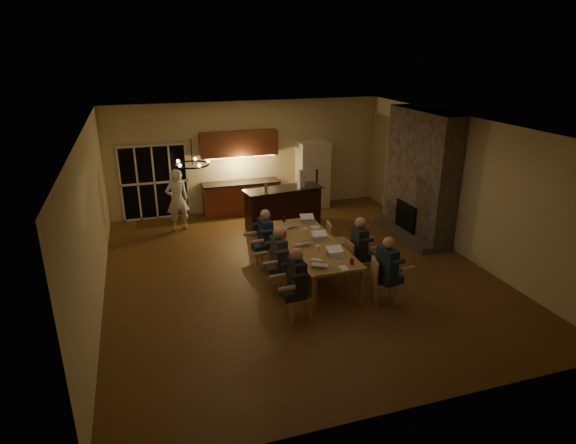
# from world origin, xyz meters

# --- Properties ---
(floor) EXTENTS (9.00, 9.00, 0.00)m
(floor) POSITION_xyz_m (0.00, 0.00, 0.00)
(floor) COLOR brown
(floor) RESTS_ON ground
(back_wall) EXTENTS (8.00, 0.04, 3.20)m
(back_wall) POSITION_xyz_m (0.00, 4.52, 1.60)
(back_wall) COLOR beige
(back_wall) RESTS_ON ground
(left_wall) EXTENTS (0.04, 9.00, 3.20)m
(left_wall) POSITION_xyz_m (-4.02, 0.00, 1.60)
(left_wall) COLOR beige
(left_wall) RESTS_ON ground
(right_wall) EXTENTS (0.04, 9.00, 3.20)m
(right_wall) POSITION_xyz_m (4.02, 0.00, 1.60)
(right_wall) COLOR beige
(right_wall) RESTS_ON ground
(ceiling) EXTENTS (8.00, 9.00, 0.04)m
(ceiling) POSITION_xyz_m (0.00, 0.00, 3.22)
(ceiling) COLOR white
(ceiling) RESTS_ON back_wall
(french_doors) EXTENTS (1.86, 0.08, 2.10)m
(french_doors) POSITION_xyz_m (-2.70, 4.47, 1.05)
(french_doors) COLOR black
(french_doors) RESTS_ON ground
(fireplace) EXTENTS (0.58, 2.50, 3.20)m
(fireplace) POSITION_xyz_m (3.70, 1.20, 1.60)
(fireplace) COLOR #65584F
(fireplace) RESTS_ON ground
(kitchenette) EXTENTS (2.24, 0.68, 2.40)m
(kitchenette) POSITION_xyz_m (-0.30, 4.20, 1.20)
(kitchenette) COLOR brown
(kitchenette) RESTS_ON ground
(refrigerator) EXTENTS (0.90, 0.68, 2.00)m
(refrigerator) POSITION_xyz_m (1.90, 4.15, 1.00)
(refrigerator) COLOR beige
(refrigerator) RESTS_ON ground
(dining_table) EXTENTS (1.10, 3.01, 0.75)m
(dining_table) POSITION_xyz_m (0.26, -0.24, 0.38)
(dining_table) COLOR #A07440
(dining_table) RESTS_ON ground
(bar_island) EXTENTS (2.16, 0.91, 1.08)m
(bar_island) POSITION_xyz_m (0.53, 2.75, 0.54)
(bar_island) COLOR black
(bar_island) RESTS_ON ground
(chair_left_near) EXTENTS (0.45, 0.45, 0.89)m
(chair_left_near) POSITION_xyz_m (-0.59, -1.83, 0.45)
(chair_left_near) COLOR tan
(chair_left_near) RESTS_ON ground
(chair_left_mid) EXTENTS (0.50, 0.50, 0.89)m
(chair_left_mid) POSITION_xyz_m (-0.60, -0.70, 0.45)
(chair_left_mid) COLOR tan
(chair_left_mid) RESTS_ON ground
(chair_left_far) EXTENTS (0.45, 0.45, 0.89)m
(chair_left_far) POSITION_xyz_m (-0.56, 0.40, 0.45)
(chair_left_far) COLOR tan
(chair_left_far) RESTS_ON ground
(chair_right_near) EXTENTS (0.53, 0.53, 0.89)m
(chair_right_near) POSITION_xyz_m (1.17, -1.76, 0.45)
(chair_right_near) COLOR tan
(chair_right_near) RESTS_ON ground
(chair_right_mid) EXTENTS (0.45, 0.45, 0.89)m
(chair_right_mid) POSITION_xyz_m (1.08, -0.75, 0.45)
(chair_right_mid) COLOR tan
(chair_right_mid) RESTS_ON ground
(chair_right_far) EXTENTS (0.51, 0.51, 0.89)m
(chair_right_far) POSITION_xyz_m (1.10, 0.35, 0.45)
(chair_right_far) COLOR tan
(chair_right_far) RESTS_ON ground
(person_left_near) EXTENTS (0.63, 0.63, 1.38)m
(person_left_near) POSITION_xyz_m (-0.61, -1.83, 0.69)
(person_left_near) COLOR #23252D
(person_left_near) RESTS_ON ground
(person_right_near) EXTENTS (0.69, 0.69, 1.38)m
(person_right_near) POSITION_xyz_m (1.16, -1.85, 0.69)
(person_right_near) COLOR #1E314C
(person_right_near) RESTS_ON ground
(person_left_mid) EXTENTS (0.66, 0.66, 1.38)m
(person_left_mid) POSITION_xyz_m (-0.63, -0.76, 0.69)
(person_left_mid) COLOR #3C4147
(person_left_mid) RESTS_ON ground
(person_right_mid) EXTENTS (0.62, 0.62, 1.38)m
(person_right_mid) POSITION_xyz_m (1.13, -0.73, 0.69)
(person_right_mid) COLOR #23252D
(person_right_mid) RESTS_ON ground
(person_left_far) EXTENTS (0.64, 0.64, 1.38)m
(person_left_far) POSITION_xyz_m (-0.60, 0.34, 0.69)
(person_left_far) COLOR #1E314C
(person_left_far) RESTS_ON ground
(standing_person) EXTENTS (0.67, 0.51, 1.67)m
(standing_person) POSITION_xyz_m (-2.20, 3.36, 0.83)
(standing_person) COLOR white
(standing_person) RESTS_ON ground
(chandelier) EXTENTS (0.58, 0.58, 0.03)m
(chandelier) POSITION_xyz_m (-2.19, -0.86, 2.75)
(chandelier) COLOR black
(chandelier) RESTS_ON ceiling
(laptop_a) EXTENTS (0.42, 0.41, 0.23)m
(laptop_a) POSITION_xyz_m (0.02, -1.34, 0.86)
(laptop_a) COLOR silver
(laptop_a) RESTS_ON dining_table
(laptop_b) EXTENTS (0.32, 0.28, 0.23)m
(laptop_b) POSITION_xyz_m (0.46, -1.09, 0.86)
(laptop_b) COLOR silver
(laptop_b) RESTS_ON dining_table
(laptop_c) EXTENTS (0.34, 0.30, 0.23)m
(laptop_c) POSITION_xyz_m (0.03, -0.26, 0.86)
(laptop_c) COLOR silver
(laptop_c) RESTS_ON dining_table
(laptop_d) EXTENTS (0.34, 0.30, 0.23)m
(laptop_d) POSITION_xyz_m (0.47, -0.21, 0.86)
(laptop_d) COLOR silver
(laptop_d) RESTS_ON dining_table
(laptop_e) EXTENTS (0.37, 0.34, 0.23)m
(laptop_e) POSITION_xyz_m (0.07, 0.79, 0.86)
(laptop_e) COLOR silver
(laptop_e) RESTS_ON dining_table
(laptop_f) EXTENTS (0.35, 0.31, 0.23)m
(laptop_f) POSITION_xyz_m (0.58, 0.89, 0.86)
(laptop_f) COLOR silver
(laptop_f) RESTS_ON dining_table
(mug_front) EXTENTS (0.09, 0.09, 0.10)m
(mug_front) POSITION_xyz_m (0.22, -0.66, 0.80)
(mug_front) COLOR white
(mug_front) RESTS_ON dining_table
(mug_mid) EXTENTS (0.09, 0.09, 0.10)m
(mug_mid) POSITION_xyz_m (0.31, 0.35, 0.80)
(mug_mid) COLOR white
(mug_mid) RESTS_ON dining_table
(mug_back) EXTENTS (0.09, 0.09, 0.10)m
(mug_back) POSITION_xyz_m (-0.11, 0.49, 0.80)
(mug_back) COLOR white
(mug_back) RESTS_ON dining_table
(redcup_near) EXTENTS (0.08, 0.08, 0.12)m
(redcup_near) POSITION_xyz_m (0.61, -1.48, 0.81)
(redcup_near) COLOR #B7160C
(redcup_near) RESTS_ON dining_table
(redcup_mid) EXTENTS (0.10, 0.10, 0.12)m
(redcup_mid) POSITION_xyz_m (-0.21, 0.24, 0.81)
(redcup_mid) COLOR #B7160C
(redcup_mid) RESTS_ON dining_table
(can_silver) EXTENTS (0.06, 0.06, 0.12)m
(can_silver) POSITION_xyz_m (0.35, -0.89, 0.81)
(can_silver) COLOR #B2B2B7
(can_silver) RESTS_ON dining_table
(can_cola) EXTENTS (0.07, 0.07, 0.12)m
(can_cola) POSITION_xyz_m (0.07, 1.14, 0.81)
(can_cola) COLOR #3F0F0C
(can_cola) RESTS_ON dining_table
(can_right) EXTENTS (0.07, 0.07, 0.12)m
(can_right) POSITION_xyz_m (0.62, 0.08, 0.81)
(can_right) COLOR #B2B2B7
(can_right) RESTS_ON dining_table
(plate_near) EXTENTS (0.22, 0.22, 0.02)m
(plate_near) POSITION_xyz_m (0.56, -0.71, 0.76)
(plate_near) COLOR white
(plate_near) RESTS_ON dining_table
(plate_left) EXTENTS (0.24, 0.24, 0.02)m
(plate_left) POSITION_xyz_m (0.00, -1.17, 0.76)
(plate_left) COLOR white
(plate_left) RESTS_ON dining_table
(plate_far) EXTENTS (0.23, 0.23, 0.02)m
(plate_far) POSITION_xyz_m (0.63, 0.54, 0.76)
(plate_far) COLOR white
(plate_far) RESTS_ON dining_table
(notepad) EXTENTS (0.16, 0.22, 0.01)m
(notepad) POSITION_xyz_m (0.39, -1.61, 0.76)
(notepad) COLOR white
(notepad) RESTS_ON dining_table
(bar_bottle) EXTENTS (0.09, 0.09, 0.24)m
(bar_bottle) POSITION_xyz_m (0.04, 2.66, 1.20)
(bar_bottle) COLOR #99999E
(bar_bottle) RESTS_ON bar_island
(bar_blender) EXTENTS (0.17, 0.17, 0.46)m
(bar_blender) POSITION_xyz_m (1.04, 2.74, 1.31)
(bar_blender) COLOR silver
(bar_blender) RESTS_ON bar_island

